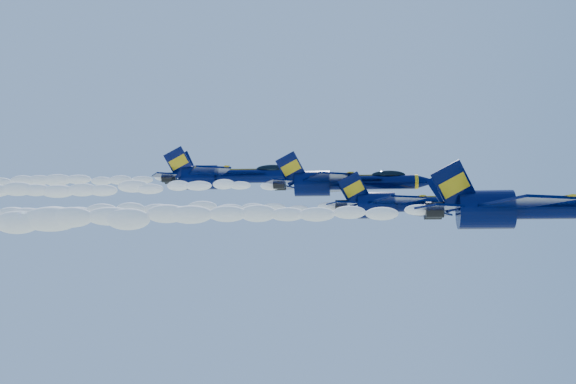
# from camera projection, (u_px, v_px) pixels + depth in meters

# --- Properties ---
(jet_lead) EXTENTS (19.90, 16.33, 7.40)m
(jet_lead) POSITION_uv_depth(u_px,v_px,m) (537.00, 207.00, 55.98)
(jet_lead) COLOR #000631
(smoke_trail_jet_lead) EXTENTS (35.56, 2.06, 1.85)m
(smoke_trail_jet_lead) POSITION_uv_depth(u_px,v_px,m) (204.00, 216.00, 58.39)
(smoke_trail_jet_lead) COLOR white
(jet_second) EXTENTS (16.97, 13.92, 6.31)m
(jet_second) POSITION_uv_depth(u_px,v_px,m) (411.00, 204.00, 70.26)
(jet_second) COLOR #000631
(smoke_trail_jet_second) EXTENTS (35.56, 1.76, 1.58)m
(smoke_trail_jet_second) POSITION_uv_depth(u_px,v_px,m) (160.00, 210.00, 72.55)
(smoke_trail_jet_second) COLOR white
(jet_third) EXTENTS (17.53, 14.38, 6.52)m
(jet_third) POSITION_uv_depth(u_px,v_px,m) (345.00, 182.00, 76.34)
(jet_third) COLOR #000631
(smoke_trail_jet_third) EXTENTS (35.56, 1.81, 1.63)m
(smoke_trail_jet_third) POSITION_uv_depth(u_px,v_px,m) (113.00, 189.00, 78.65)
(smoke_trail_jet_third) COLOR white
(jet_fourth) EXTENTS (19.49, 15.99, 7.24)m
(jet_fourth) POSITION_uv_depth(u_px,v_px,m) (231.00, 176.00, 88.22)
(jet_fourth) COLOR #000631
(smoke_trail_jet_fourth) EXTENTS (35.56, 2.02, 1.81)m
(smoke_trail_jet_fourth) POSITION_uv_depth(u_px,v_px,m) (26.00, 182.00, 90.61)
(smoke_trail_jet_fourth) COLOR white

